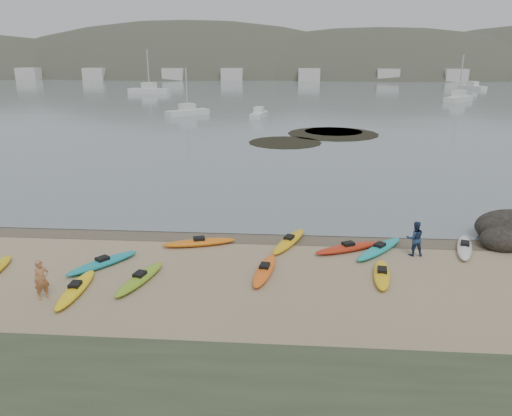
{
  "coord_description": "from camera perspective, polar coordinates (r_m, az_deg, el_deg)",
  "views": [
    {
      "loc": [
        1.93,
        -24.97,
        9.38
      ],
      "look_at": [
        0.0,
        0.0,
        1.5
      ],
      "focal_mm": 35.0,
      "sensor_mm": 36.0,
      "label": 1
    }
  ],
  "objects": [
    {
      "name": "water",
      "position": [
        325.11,
        4.23,
        15.77
      ],
      "size": [
        1200.0,
        1200.0,
        0.0
      ],
      "primitive_type": "plane",
      "color": "slate",
      "rests_on": "ground"
    },
    {
      "name": "kelp_mats",
      "position": [
        59.01,
        7.45,
        8.21
      ],
      "size": [
        14.82,
        15.61,
        0.04
      ],
      "color": "black",
      "rests_on": "water"
    },
    {
      "name": "far_town",
      "position": [
        170.18,
        5.98,
        14.89
      ],
      "size": [
        199.0,
        5.0,
        4.0
      ],
      "color": "beige",
      "rests_on": "ground"
    },
    {
      "name": "kayaks",
      "position": [
        23.22,
        -1.07,
        -5.9
      ],
      "size": [
        22.98,
        9.8,
        0.34
      ],
      "color": "#81B123",
      "rests_on": "ground"
    },
    {
      "name": "moored_boats",
      "position": [
        107.96,
        5.63,
        12.72
      ],
      "size": [
        86.84,
        67.86,
        1.34
      ],
      "color": "silver",
      "rests_on": "ground"
    },
    {
      "name": "person_east",
      "position": [
        25.0,
        17.71,
        -3.33
      ],
      "size": [
        0.88,
        0.71,
        1.71
      ],
      "primitive_type": "imported",
      "rotation": [
        0.0,
        0.0,
        3.21
      ],
      "color": "navy",
      "rests_on": "ground"
    },
    {
      "name": "far_hills",
      "position": [
        223.55,
        14.27,
        10.44
      ],
      "size": [
        550.0,
        135.0,
        80.0
      ],
      "color": "#384235",
      "rests_on": "ground"
    },
    {
      "name": "wet_sand",
      "position": [
        26.46,
        -0.05,
        -3.29
      ],
      "size": [
        60.0,
        60.0,
        0.0
      ],
      "primitive_type": "plane",
      "color": "brown",
      "rests_on": "ground"
    },
    {
      "name": "ground",
      "position": [
        26.74,
        0.0,
        -3.07
      ],
      "size": [
        600.0,
        600.0,
        0.0
      ],
      "primitive_type": "plane",
      "color": "tan",
      "rests_on": "ground"
    },
    {
      "name": "person_west",
      "position": [
        21.5,
        -23.3,
        -7.54
      ],
      "size": [
        0.7,
        0.69,
        1.63
      ],
      "primitive_type": "imported",
      "rotation": [
        0.0,
        0.0,
        0.76
      ],
      "color": "#B67248",
      "rests_on": "ground"
    }
  ]
}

